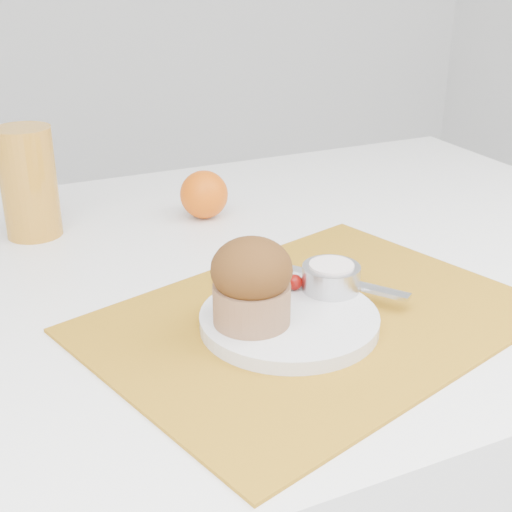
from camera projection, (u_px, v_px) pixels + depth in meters
name	position (u px, v px, depth m)	size (l,w,h in m)	color
table	(240.00, 498.00, 1.03)	(1.20, 0.80, 0.75)	white
placemat	(313.00, 319.00, 0.74)	(0.44, 0.33, 0.00)	#A46F16
plate	(289.00, 320.00, 0.72)	(0.18, 0.18, 0.01)	silver
ramekin	(331.00, 278.00, 0.76)	(0.06, 0.06, 0.03)	#B8B9BD
cream	(331.00, 266.00, 0.76)	(0.05, 0.05, 0.01)	white
raspberry_near	(294.00, 282.00, 0.77)	(0.02, 0.02, 0.02)	#540402
raspberry_far	(316.00, 282.00, 0.76)	(0.02, 0.02, 0.02)	#530211
butter_knife	(330.00, 279.00, 0.79)	(0.18, 0.01, 0.00)	silver
orange	(204.00, 195.00, 1.01)	(0.07, 0.07, 0.07)	#EA5D08
juice_glass	(29.00, 183.00, 0.93)	(0.07, 0.07, 0.15)	#C68325
muffin	(252.00, 282.00, 0.69)	(0.10, 0.10, 0.09)	#9C6E4B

